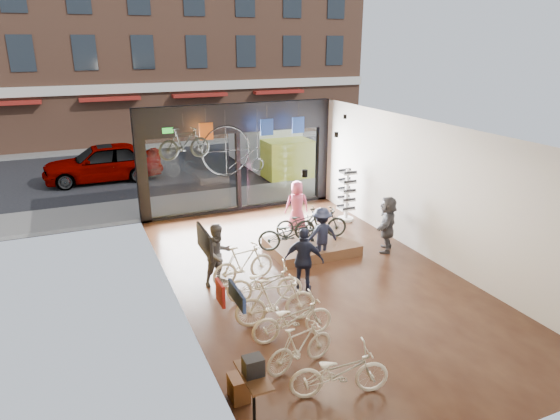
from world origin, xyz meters
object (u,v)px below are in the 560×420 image
display_bike_left (291,234)px  customer_5 (387,224)px  display_bike_right (301,222)px  display_bike_mid (321,223)px  floor_bike_2 (292,319)px  floor_bike_0 (339,372)px  floor_bike_4 (265,283)px  customer_2 (304,260)px  customer_1 (219,254)px  customer_4 (297,205)px  street_car (103,162)px  floor_bike_3 (276,301)px  customer_3 (321,234)px  penny_farthing (236,151)px  display_platform (311,246)px  floor_bike_5 (243,264)px  sunglasses_rack (347,195)px  floor_bike_1 (300,347)px  box_truck (271,143)px  hung_bike (184,143)px

display_bike_left → customer_5: size_ratio=1.10×
display_bike_right → display_bike_mid: bearing=-131.1°
floor_bike_2 → customer_5: 5.37m
display_bike_left → floor_bike_0: bearing=-177.7°
floor_bike_4 → customer_2: 1.12m
floor_bike_4 → display_bike_right: display_bike_right is taller
display_bike_left → display_bike_mid: size_ratio=1.14×
customer_1 → customer_4: customer_1 is taller
street_car → floor_bike_3: street_car is taller
floor_bike_2 → display_bike_right: bearing=-24.9°
customer_3 → customer_4: customer_4 is taller
penny_farthing → floor_bike_3: bearing=-101.1°
display_platform → display_bike_mid: size_ratio=1.51×
floor_bike_2 → customer_2: (1.11, 1.75, 0.36)m
floor_bike_5 → street_car: bearing=3.2°
sunglasses_rack → penny_farthing: size_ratio=0.90×
floor_bike_1 → customer_4: customer_4 is taller
customer_5 → display_bike_mid: bearing=-78.9°
box_truck → sunglasses_rack: (-0.35, -7.55, -0.36)m
display_bike_left → penny_farthing: penny_farthing is taller
floor_bike_0 → customer_5: (4.38, 4.93, 0.36)m
floor_bike_0 → floor_bike_5: bearing=15.6°
display_platform → customer_5: bearing=-21.9°
floor_bike_4 → hung_bike: (-0.62, 4.84, 2.46)m
display_platform → sunglasses_rack: 3.02m
floor_bike_3 → customer_3: customer_3 is taller
street_car → box_truck: (7.44, -1.00, 0.42)m
floor_bike_2 → display_bike_mid: display_bike_mid is taller
display_bike_mid → customer_4: bearing=7.7°
floor_bike_5 → sunglasses_rack: size_ratio=0.95×
display_bike_right → customer_2: customer_2 is taller
floor_bike_3 → display_platform: 4.07m
box_truck → floor_bike_4: (-4.93, -11.64, -0.79)m
floor_bike_5 → sunglasses_rack: bearing=-66.2°
customer_4 → display_bike_left: bearing=72.9°
display_platform → display_bike_left: (-0.81, -0.35, 0.63)m
customer_3 → sunglasses_rack: 3.41m
street_car → floor_bike_1: (2.18, -15.23, -0.39)m
floor_bike_2 → floor_bike_3: bearing=10.2°
display_bike_left → customer_2: bearing=-176.2°
display_bike_mid → customer_1: size_ratio=0.99×
box_truck → customer_1: bearing=-118.6°
floor_bike_2 → customer_5: customer_5 is taller
floor_bike_0 → floor_bike_2: floor_bike_0 is taller
display_platform → display_bike_right: display_bike_right is taller
customer_5 → sunglasses_rack: (0.23, 2.69, 0.07)m
box_truck → customer_5: size_ratio=3.88×
customer_1 → street_car: bearing=80.6°
customer_3 → street_car: bearing=-67.5°
floor_bike_2 → box_truck: bearing=-17.7°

